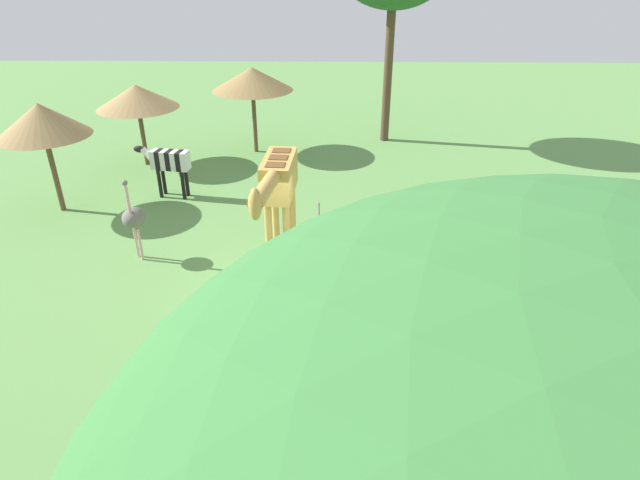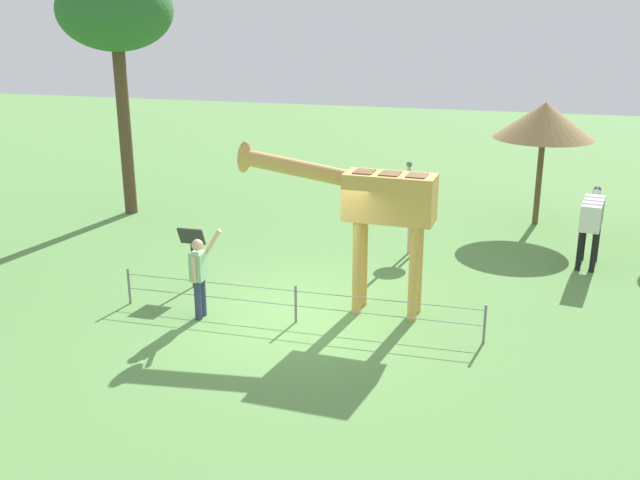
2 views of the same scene
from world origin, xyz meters
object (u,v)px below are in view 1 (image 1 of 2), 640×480
at_px(giraffe, 277,186).
at_px(info_sign, 247,330).
at_px(visitor, 325,308).
at_px(shade_hut_near, 137,97).
at_px(shade_hut_aside, 41,120).
at_px(shade_hut_far, 252,79).
at_px(zebra, 168,162).
at_px(ostrich, 134,218).

relative_size(giraffe, info_sign, 3.03).
relative_size(visitor, shade_hut_near, 0.60).
bearing_deg(shade_hut_aside, visitor, 52.52).
distance_m(giraffe, shade_hut_far, 9.06).
xyz_separation_m(visitor, zebra, (-7.43, -5.08, 0.26)).
height_order(giraffe, info_sign, giraffe).
bearing_deg(ostrich, visitor, 55.21).
bearing_deg(ostrich, zebra, -176.99).
xyz_separation_m(ostrich, info_sign, (4.19, 3.44, -0.23)).
distance_m(shade_hut_aside, info_sign, 10.01).
bearing_deg(shade_hut_aside, info_sign, 43.68).
height_order(zebra, ostrich, ostrich).
bearing_deg(info_sign, zebra, -156.06).
xyz_separation_m(shade_hut_near, shade_hut_aside, (4.08, -1.38, 0.29)).
relative_size(zebra, ostrich, 0.81).
xyz_separation_m(ostrich, shade_hut_near, (-7.00, -1.96, 1.36)).
xyz_separation_m(zebra, info_sign, (8.23, 3.65, -0.21)).
bearing_deg(shade_hut_near, giraffe, 37.72).
relative_size(visitor, shade_hut_aside, 0.53).
bearing_deg(shade_hut_aside, zebra, 109.75).
distance_m(giraffe, zebra, 5.95).
distance_m(giraffe, visitor, 3.53).
height_order(giraffe, shade_hut_near, giraffe).
bearing_deg(visitor, shade_hut_near, -146.65).
distance_m(zebra, info_sign, 9.01).
xyz_separation_m(zebra, shade_hut_near, (-2.95, -1.75, 1.37)).
relative_size(visitor, shade_hut_far, 0.54).
height_order(giraffe, shade_hut_far, shade_hut_far).
height_order(visitor, zebra, visitor).
bearing_deg(shade_hut_near, shade_hut_far, 111.54).
bearing_deg(visitor, info_sign, -60.57).
bearing_deg(zebra, giraffe, 41.88).
height_order(shade_hut_aside, info_sign, shade_hut_aside).
relative_size(shade_hut_near, shade_hut_aside, 0.89).
xyz_separation_m(ostrich, shade_hut_aside, (-2.92, -3.35, 1.65)).
bearing_deg(giraffe, ostrich, -94.94).
xyz_separation_m(zebra, ostrich, (4.04, 0.21, 0.01)).
xyz_separation_m(visitor, shade_hut_near, (-10.38, -6.83, 1.63)).
height_order(shade_hut_near, shade_hut_far, shade_hut_far).
bearing_deg(info_sign, shade_hut_far, -173.42).
relative_size(ostrich, shade_hut_near, 0.76).
relative_size(giraffe, visitor, 2.26).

